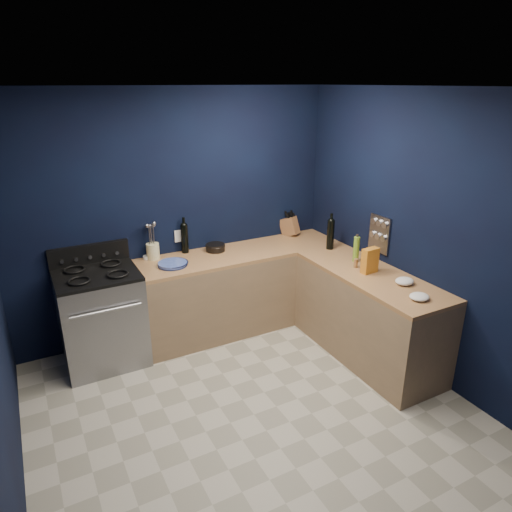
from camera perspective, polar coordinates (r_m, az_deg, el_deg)
floor at (r=4.11m, az=-0.26°, el=-19.16°), size 3.50×3.50×0.02m
ceiling at (r=3.15m, az=-0.34°, el=20.42°), size 3.50×3.50×0.02m
wall_back at (r=4.96m, az=-9.80°, el=4.94°), size 3.50×0.02×2.60m
wall_right at (r=4.47m, az=20.15°, el=2.16°), size 0.02×3.50×2.60m
wall_front at (r=2.23m, az=22.33°, el=-17.69°), size 3.50×0.02×2.60m
cab_back at (r=5.19m, az=-1.77°, el=-4.28°), size 2.30×0.63×0.86m
top_back at (r=5.02m, az=-1.82°, el=0.37°), size 2.30×0.63×0.04m
cab_right at (r=4.76m, az=13.67°, el=-7.35°), size 0.63×1.67×0.86m
top_right at (r=4.57m, az=14.14°, el=-2.37°), size 0.63×1.67×0.04m
gas_range at (r=4.77m, az=-18.55°, el=-7.46°), size 0.76×0.66×0.92m
oven_door at (r=4.50m, az=-17.80°, el=-9.31°), size 0.59×0.02×0.42m
cooktop at (r=4.57m, az=-19.22°, el=-2.20°), size 0.76×0.66×0.03m
backguard at (r=4.81m, az=-19.98°, el=0.20°), size 0.76×0.06×0.20m
spice_panel at (r=4.85m, az=15.06°, el=2.65°), size 0.02×0.28×0.38m
wall_outlet at (r=5.01m, az=-9.57°, el=2.46°), size 0.09×0.02×0.13m
plate_stack at (r=4.69m, az=-10.31°, el=-0.99°), size 0.37×0.37×0.04m
ramekin at (r=4.92m, az=-13.34°, el=-0.16°), size 0.11×0.11×0.03m
utensil_crock at (r=4.89m, az=-12.66°, el=0.58°), size 0.14×0.14×0.17m
wine_bottle_back at (r=4.98m, az=-8.85°, el=2.14°), size 0.09×0.09×0.31m
lemon_basket at (r=5.03m, az=-5.05°, el=1.06°), size 0.25×0.25×0.08m
knife_block at (r=5.54m, az=4.18°, el=3.69°), size 0.21×0.27×0.26m
wine_bottle_right at (r=5.10m, az=9.22°, el=2.61°), size 0.10×0.10×0.32m
oil_bottle at (r=4.80m, az=12.32°, el=0.83°), size 0.07×0.07×0.26m
spice_jar_near at (r=4.67m, az=12.27°, el=-0.87°), size 0.05×0.05×0.09m
spice_jar_far at (r=4.83m, az=13.13°, el=-0.24°), size 0.06×0.06×0.08m
crouton_bag at (r=4.55m, az=13.95°, el=-0.55°), size 0.17×0.09×0.25m
towel_front at (r=4.40m, az=17.94°, el=-2.98°), size 0.22×0.21×0.06m
towel_end at (r=4.15m, az=19.60°, el=-4.78°), size 0.19×0.17×0.05m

